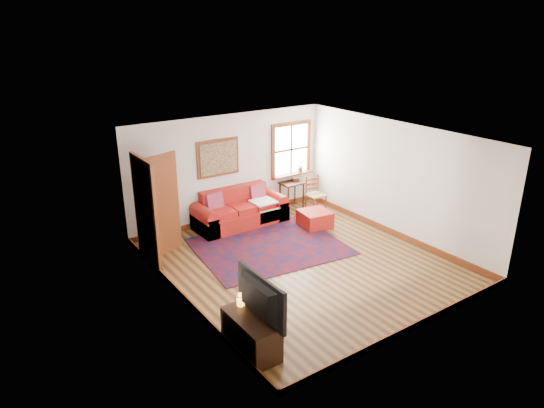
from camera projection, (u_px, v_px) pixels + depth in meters
ground at (301, 262)px, 9.49m from camera, size 5.50×5.50×0.00m
room_envelope at (303, 182)px, 8.92m from camera, size 5.04×5.54×2.52m
window at (292, 155)px, 12.06m from camera, size 1.18×0.20×1.38m
doorway at (155, 207)px, 9.32m from camera, size 0.89×1.08×2.14m
framed_artwork at (218, 158)px, 10.88m from camera, size 1.05×0.07×0.85m
persian_rug at (269, 246)px, 10.13m from camera, size 3.20×2.69×0.02m
red_leather_sofa at (240, 213)px, 11.19m from camera, size 2.15×0.89×0.84m
red_ottoman at (315, 219)px, 11.10m from camera, size 0.73×0.73×0.37m
side_table at (292, 187)px, 12.07m from camera, size 0.57×0.43×0.68m
ladder_back_chair at (315, 193)px, 11.87m from camera, size 0.44×0.42×0.90m
media_cabinet at (251, 334)px, 6.84m from camera, size 0.44×0.98×0.54m
television at (254, 299)px, 6.59m from camera, size 0.15×1.13×0.65m
candle_hurricane at (241, 300)px, 7.01m from camera, size 0.12×0.12×0.18m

